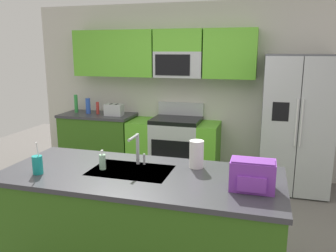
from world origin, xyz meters
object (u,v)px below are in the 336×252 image
range_oven (174,147)px  refrigerator (296,124)px  bottle_green (76,104)px  sink_faucet (137,147)px  toaster (114,110)px  bottle_blue (88,106)px  backpack (252,175)px  soap_dispenser (102,162)px  paper_towel_roll (196,154)px  drink_cup_teal (38,165)px  pepper_mill (98,108)px

range_oven → refrigerator: 1.79m
bottle_green → sink_faucet: 2.92m
toaster → bottle_blue: 0.48m
sink_faucet → backpack: 1.04m
range_oven → soap_dispenser: 2.41m
soap_dispenser → paper_towel_roll: (0.76, 0.27, 0.05)m
range_oven → drink_cup_teal: bearing=-100.3°
refrigerator → paper_towel_roll: (-0.97, -2.01, 0.09)m
range_oven → bottle_blue: bearing=180.0°
sink_faucet → backpack: bearing=-15.9°
refrigerator → sink_faucet: refrigerator is taller
paper_towel_roll → backpack: (0.49, -0.37, -0.00)m
toaster → drink_cup_teal: drink_cup_teal is taller
sink_faucet → drink_cup_teal: sink_faucet is taller
pepper_mill → bottle_green: 0.42m
drink_cup_teal → bottle_blue: bearing=110.4°
refrigerator → bottle_green: bearing=178.1°
pepper_mill → bottle_blue: bearing=179.0°
refrigerator → backpack: refrigerator is taller
drink_cup_teal → bottle_green: bearing=114.6°
refrigerator → backpack: 2.43m
toaster → soap_dispenser: (0.95, -2.30, -0.02)m
paper_towel_roll → backpack: size_ratio=0.75×
toaster → bottle_green: bottle_green is taller
bottle_blue → pepper_mill: bearing=-1.0°
backpack → range_oven: bearing=116.8°
toaster → bottle_blue: size_ratio=1.14×
range_oven → toaster: bearing=-176.9°
toaster → drink_cup_teal: (0.49, -2.54, -0.01)m
paper_towel_roll → drink_cup_teal: bearing=-157.3°
range_oven → bottle_green: (-1.68, 0.04, 0.60)m
refrigerator → pepper_mill: 2.99m
soap_dispenser → drink_cup_teal: bearing=-152.0°
toaster → bottle_blue: (-0.48, 0.05, 0.03)m
pepper_mill → drink_cup_teal: drink_cup_teal is taller
range_oven → soap_dispenser: (-0.01, -2.35, 0.53)m
pepper_mill → backpack: bearing=-44.4°
refrigerator → sink_faucet: 2.57m
bottle_green → drink_cup_teal: size_ratio=1.06×
range_oven → toaster: size_ratio=4.86×
bottle_blue → sink_faucet: sink_faucet is taller
range_oven → sink_faucet: 2.27m
refrigerator → soap_dispenser: refrigerator is taller
range_oven → soap_dispenser: size_ratio=8.00×
refrigerator → paper_towel_roll: 2.23m
sink_faucet → paper_towel_roll: (0.52, 0.08, -0.05)m
refrigerator → pepper_mill: refrigerator is taller
range_oven → toaster: (-0.96, -0.05, 0.55)m
bottle_blue → backpack: (2.68, -2.45, -0.01)m
range_oven → refrigerator: (1.72, -0.07, 0.48)m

